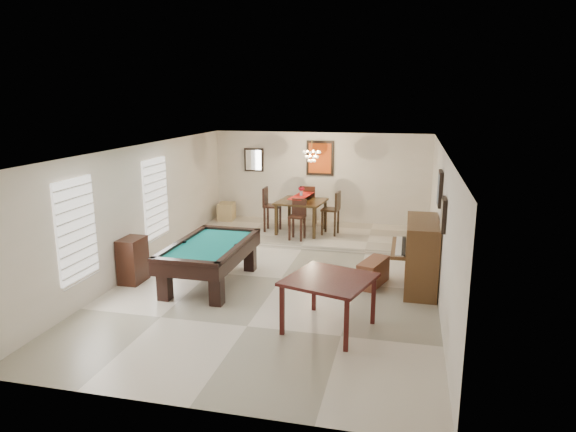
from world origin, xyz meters
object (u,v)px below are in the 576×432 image
at_px(dining_table, 301,214).
at_px(flower_vase, 301,191).
at_px(dining_chair_south, 297,220).
at_px(corner_bench, 227,211).
at_px(upright_piano, 413,254).
at_px(piano_bench, 373,272).
at_px(dining_chair_north, 309,205).
at_px(chandelier, 312,152).
at_px(square_table, 329,304).
at_px(dining_chair_east, 330,213).
at_px(pool_table, 211,264).
at_px(dining_chair_west, 272,209).
at_px(apothecary_chest, 133,260).

height_order(dining_table, flower_vase, flower_vase).
height_order(dining_chair_south, corner_bench, dining_chair_south).
bearing_deg(upright_piano, piano_bench, -177.98).
height_order(dining_chair_north, corner_bench, dining_chair_north).
bearing_deg(chandelier, dining_chair_north, 105.47).
xyz_separation_m(square_table, dining_chair_east, (-0.76, 5.17, 0.25)).
bearing_deg(flower_vase, chandelier, 5.98).
xyz_separation_m(pool_table, dining_chair_west, (0.25, 3.73, 0.29)).
xyz_separation_m(square_table, chandelier, (-1.27, 5.24, 1.78)).
bearing_deg(square_table, dining_chair_south, 108.19).
xyz_separation_m(flower_vase, chandelier, (0.25, 0.03, 1.00)).
height_order(pool_table, dining_table, dining_table).
xyz_separation_m(piano_bench, flower_vase, (-2.07, 3.10, 0.95)).
height_order(dining_chair_east, corner_bench, dining_chair_east).
relative_size(dining_chair_north, dining_chair_east, 0.99).
bearing_deg(dining_chair_west, corner_bench, 59.96).
bearing_deg(dining_chair_north, dining_chair_south, 90.29).
height_order(pool_table, piano_bench, pool_table).
height_order(flower_vase, dining_chair_east, flower_vase).
xyz_separation_m(square_table, dining_chair_north, (-1.48, 5.98, 0.25)).
height_order(apothecary_chest, dining_chair_east, dining_chair_east).
distance_m(upright_piano, apothecary_chest, 5.40).
bearing_deg(dining_table, dining_chair_west, -177.44).
bearing_deg(dining_chair_north, square_table, 104.22).
bearing_deg(square_table, flower_vase, 106.32).
height_order(square_table, chandelier, chandelier).
xyz_separation_m(dining_chair_east, chandelier, (-0.51, 0.06, 1.52)).
bearing_deg(apothecary_chest, flower_vase, 57.77).
xyz_separation_m(apothecary_chest, dining_chair_east, (3.29, 3.97, 0.23)).
bearing_deg(dining_chair_north, corner_bench, -1.64).
height_order(square_table, upright_piano, upright_piano).
bearing_deg(pool_table, upright_piano, 11.03).
distance_m(square_table, corner_bench, 7.20).
height_order(dining_chair_south, chandelier, chandelier).
height_order(pool_table, chandelier, chandelier).
relative_size(pool_table, upright_piano, 1.50).
xyz_separation_m(piano_bench, dining_chair_west, (-2.82, 3.06, 0.44)).
bearing_deg(piano_bench, chandelier, 120.12).
bearing_deg(upright_piano, pool_table, -169.62).
xyz_separation_m(dining_chair_west, corner_bench, (-1.59, 0.89, -0.33)).
height_order(square_table, dining_table, dining_table).
bearing_deg(dining_chair_east, corner_bench, -99.21).
xyz_separation_m(flower_vase, dining_chair_east, (0.76, -0.04, -0.52)).
height_order(dining_table, dining_chair_east, dining_chair_east).
height_order(dining_table, dining_chair_north, dining_chair_north).
bearing_deg(dining_table, dining_chair_north, 86.61).
relative_size(pool_table, chandelier, 3.97).
relative_size(dining_chair_north, dining_chair_west, 0.97).
xyz_separation_m(apothecary_chest, dining_chair_south, (2.57, 3.30, 0.17)).
xyz_separation_m(pool_table, chandelier, (1.26, 3.79, 1.80)).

